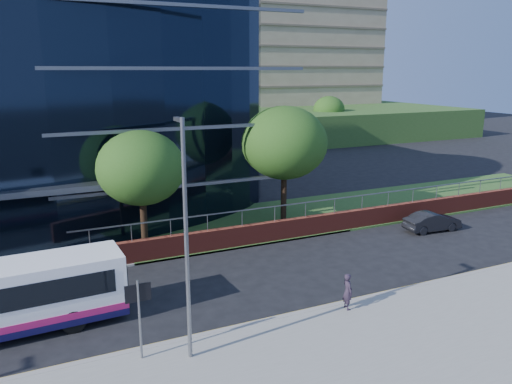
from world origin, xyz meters
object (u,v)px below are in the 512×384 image
street_sign (139,303)px  tree_dist_e (226,112)px  tree_far_c (141,168)px  tree_dist_f (329,109)px  tree_far_d (284,143)px  parked_car (432,222)px  streetlight_east (186,235)px  pedestrian (348,291)px

street_sign → tree_dist_e: tree_dist_e is taller
tree_far_c → tree_dist_f: (33.00, 33.00, -0.33)m
tree_far_c → tree_far_d: tree_far_d is taller
tree_far_c → street_sign: bearing=-103.3°
tree_dist_f → parked_car: bearing=-114.0°
street_sign → tree_far_d: 16.61m
tree_far_d → streetlight_east: size_ratio=0.93×
tree_far_c → tree_dist_e: same height
tree_dist_e → streetlight_east: size_ratio=0.81×
tree_far_d → pedestrian: tree_far_d is taller
street_sign → pedestrian: 8.38m
street_sign → tree_dist_f: 56.25m
streetlight_east → street_sign: bearing=158.6°
tree_far_c → tree_far_d: (9.00, 1.00, 0.65)m
tree_dist_f → streetlight_east: (-34.00, -44.17, 0.23)m
tree_dist_e → tree_dist_f: tree_dist_e is taller
streetlight_east → pedestrian: (6.79, 0.65, -3.54)m
street_sign → streetlight_east: 2.80m
streetlight_east → parked_car: 19.37m
tree_dist_e → tree_far_d: bearing=-104.9°
tree_far_c → streetlight_east: (-1.00, -11.17, -0.10)m
pedestrian → tree_dist_f: bearing=-25.5°
street_sign → tree_dist_f: size_ratio=0.46×
street_sign → tree_dist_e: size_ratio=0.43×
tree_far_d → streetlight_east: streetlight_east is taller
tree_dist_e → parked_car: size_ratio=1.84×
tree_far_d → tree_dist_e: tree_far_d is taller
tree_dist_e → street_sign: bearing=-115.1°
parked_car → streetlight_east: bearing=116.9°
parked_car → tree_dist_f: bearing=-19.4°
tree_far_d → tree_dist_e: 31.06m
street_sign → parked_car: street_sign is taller
tree_dist_f → parked_car: size_ratio=1.71×
pedestrian → tree_dist_e: bearing=-8.6°
tree_dist_f → tree_far_c: bearing=-135.0°
street_sign → pedestrian: size_ratio=1.86×
tree_far_c → parked_car: tree_far_c is taller
tree_dist_f → pedestrian: bearing=-122.0°
tree_dist_f → parked_car: tree_dist_f is taller
tree_far_d → street_sign: bearing=-134.8°
tree_far_c → streetlight_east: streetlight_east is taller
pedestrian → street_sign: bearing=96.9°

